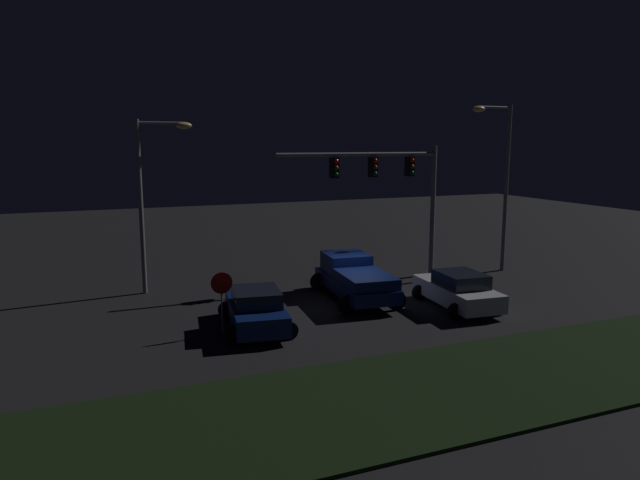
{
  "coord_description": "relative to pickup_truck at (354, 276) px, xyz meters",
  "views": [
    {
      "loc": [
        -10.46,
        -21.34,
        6.65
      ],
      "look_at": [
        -1.26,
        0.96,
        2.58
      ],
      "focal_mm": 32.57,
      "sensor_mm": 36.0,
      "label": 1
    }
  ],
  "objects": [
    {
      "name": "pickup_truck",
      "position": [
        0.0,
        0.0,
        0.0
      ],
      "size": [
        3.23,
        5.57,
        1.8
      ],
      "rotation": [
        0.0,
        0.0,
        1.47
      ],
      "color": "navy",
      "rests_on": "ground_plane"
    },
    {
      "name": "grass_median",
      "position": [
        -0.11,
        -9.36,
        -0.95
      ],
      "size": [
        26.94,
        5.51,
        0.1
      ],
      "primitive_type": "cube",
      "color": "black",
      "rests_on": "ground_plane"
    },
    {
      "name": "traffic_signal_gantry",
      "position": [
        3.19,
        2.66,
        3.9
      ],
      "size": [
        8.32,
        0.56,
        6.5
      ],
      "color": "slate",
      "rests_on": "ground_plane"
    },
    {
      "name": "car_sedan_far",
      "position": [
        3.3,
        -2.86,
        -0.26
      ],
      "size": [
        2.74,
        4.54,
        1.51
      ],
      "rotation": [
        0.0,
        0.0,
        1.48
      ],
      "color": "silver",
      "rests_on": "ground_plane"
    },
    {
      "name": "stop_sign",
      "position": [
        -6.28,
        -2.47,
        0.56
      ],
      "size": [
        0.76,
        0.08,
        2.23
      ],
      "color": "slate",
      "rests_on": "ground_plane"
    },
    {
      "name": "ground_plane",
      "position": [
        -0.11,
        -0.48,
        -1.0
      ],
      "size": [
        80.0,
        80.0,
        0.0
      ],
      "primitive_type": "plane",
      "color": "black"
    },
    {
      "name": "street_lamp_left",
      "position": [
        -7.71,
        4.4,
        3.83
      ],
      "size": [
        2.44,
        0.44,
        7.63
      ],
      "color": "slate",
      "rests_on": "ground_plane"
    },
    {
      "name": "street_lamp_right",
      "position": [
        9.22,
        2.11,
        4.31
      ],
      "size": [
        2.39,
        0.44,
        8.52
      ],
      "color": "slate",
      "rests_on": "ground_plane"
    },
    {
      "name": "car_sedan",
      "position": [
        -5.03,
        -2.33,
        -0.26
      ],
      "size": [
        2.9,
        4.62,
        1.51
      ],
      "rotation": [
        0.0,
        0.0,
        1.42
      ],
      "color": "navy",
      "rests_on": "ground_plane"
    }
  ]
}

